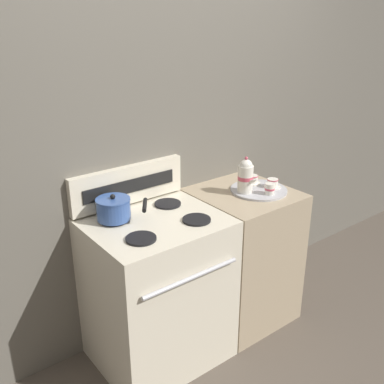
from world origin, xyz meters
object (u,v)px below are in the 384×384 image
saucepan (114,209)px  creamer_jug (270,189)px  teapot (246,176)px  teacup_right (252,179)px  serving_tray (259,190)px  teacup_left (273,183)px  stove (158,291)px

saucepan → creamer_jug: saucepan is taller
teapot → teacup_right: 0.18m
serving_tray → teapot: teapot is taller
saucepan → teacup_left: (1.01, -0.20, -0.03)m
teacup_left → creamer_jug: bearing=-145.7°
stove → saucepan: (-0.17, 0.13, 0.52)m
serving_tray → creamer_jug: creamer_jug is taller
creamer_jug → stove: bearing=169.5°
saucepan → teacup_left: 1.03m
creamer_jug → teapot: bearing=129.8°
teapot → teacup_right: size_ratio=2.16×
saucepan → teapot: size_ratio=1.24×
teacup_right → creamer_jug: size_ratio=1.54×
teapot → teacup_right: (0.14, 0.08, -0.08)m
stove → teacup_right: teacup_right is taller
saucepan → serving_tray: size_ratio=0.80×
saucepan → teacup_left: saucepan is taller
serving_tray → teacup_right: 0.11m
saucepan → creamer_jug: bearing=-16.5°
teacup_right → saucepan: bearing=175.3°
stove → serving_tray: bearing=-2.9°
teapot → creamer_jug: teapot is taller
stove → teacup_right: bearing=4.0°
stove → teapot: 0.86m
stove → teacup_left: teacup_left is taller
saucepan → serving_tray: saucepan is taller
teacup_right → creamer_jug: creamer_jug is taller
serving_tray → teacup_left: bearing=-19.8°
teapot → teacup_right: bearing=29.0°
stove → teapot: (0.64, -0.02, 0.56)m
teapot → teacup_left: teapot is taller
stove → teacup_right: 0.92m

